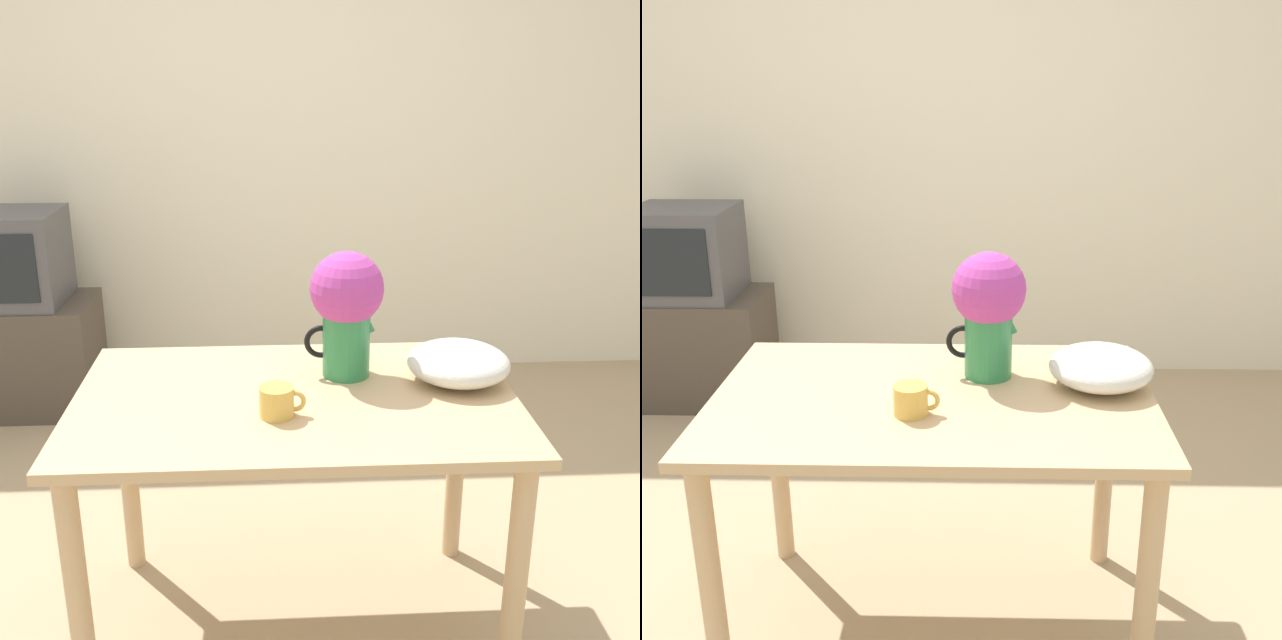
% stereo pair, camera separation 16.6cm
% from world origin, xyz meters
% --- Properties ---
extents(ground_plane, '(12.00, 12.00, 0.00)m').
position_xyz_m(ground_plane, '(0.00, 0.00, 0.00)').
color(ground_plane, tan).
extents(wall_back, '(8.00, 0.05, 2.60)m').
position_xyz_m(wall_back, '(0.00, 2.02, 1.30)').
color(wall_back, '#EDE5CC').
rests_on(wall_back, ground_plane).
extents(table, '(1.24, 0.79, 0.79)m').
position_xyz_m(table, '(0.18, -0.09, 0.67)').
color(table, tan).
rests_on(table, ground_plane).
extents(flower_vase, '(0.23, 0.22, 0.38)m').
position_xyz_m(flower_vase, '(0.34, 0.05, 1.01)').
color(flower_vase, '#2D844C').
rests_on(flower_vase, table).
extents(coffee_mug, '(0.12, 0.09, 0.08)m').
position_xyz_m(coffee_mug, '(0.13, -0.22, 0.83)').
color(coffee_mug, gold).
rests_on(coffee_mug, table).
extents(white_bowl, '(0.30, 0.30, 0.11)m').
position_xyz_m(white_bowl, '(0.66, -0.01, 0.84)').
color(white_bowl, silver).
rests_on(white_bowl, table).
extents(tv_stand, '(0.72, 0.46, 0.56)m').
position_xyz_m(tv_stand, '(-1.14, 1.57, 0.28)').
color(tv_stand, '#4C4238').
rests_on(tv_stand, ground_plane).
extents(tv_set, '(0.48, 0.45, 0.45)m').
position_xyz_m(tv_set, '(-1.14, 1.56, 0.78)').
color(tv_set, '#4C4C51').
rests_on(tv_set, tv_stand).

